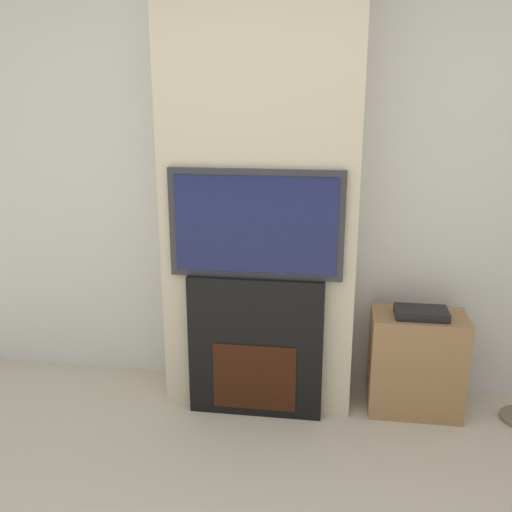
% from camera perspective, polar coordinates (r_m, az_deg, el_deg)
% --- Properties ---
extents(wall_back, '(6.00, 0.06, 2.70)m').
position_cam_1_polar(wall_back, '(3.50, 1.02, 8.03)').
color(wall_back, silver).
rests_on(wall_back, ground_plane).
extents(chimney_breast, '(1.10, 0.41, 2.70)m').
position_cam_1_polar(chimney_breast, '(3.27, 0.51, 7.45)').
color(chimney_breast, beige).
rests_on(chimney_breast, ground_plane).
extents(fireplace, '(0.78, 0.15, 0.85)m').
position_cam_1_polar(fireplace, '(3.35, -0.00, -9.01)').
color(fireplace, black).
rests_on(fireplace, ground_plane).
extents(television, '(0.96, 0.07, 0.61)m').
position_cam_1_polar(television, '(3.11, -0.01, 3.20)').
color(television, '#2D2D33').
rests_on(television, fireplace).
extents(media_stand, '(0.54, 0.32, 0.66)m').
position_cam_1_polar(media_stand, '(3.54, 15.71, -10.15)').
color(media_stand, '#997047').
rests_on(media_stand, ground_plane).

